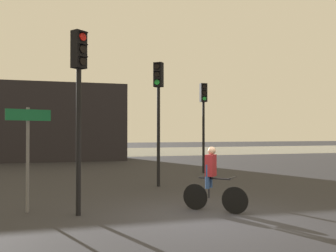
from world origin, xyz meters
TOP-DOWN VIEW (x-y plane):
  - ground_plane at (0.00, 0.00)m, footprint 120.00×120.00m
  - water_strip at (0.00, 29.52)m, footprint 80.00×16.00m
  - distant_building at (-6.38, 19.52)m, footprint 15.14×4.00m
  - traffic_light_center at (0.23, 5.35)m, footprint 0.40×0.42m
  - traffic_light_far_right at (3.45, 9.04)m, footprint 0.32×0.34m
  - traffic_light_near_left at (-2.79, 1.27)m, footprint 0.41×0.42m
  - direction_sign_post at (-3.98, 1.97)m, footprint 1.04×0.42m
  - cyclist at (0.45, 0.80)m, footprint 1.25×1.22m

SIDE VIEW (x-z plane):
  - ground_plane at x=0.00m, z-range 0.00..0.00m
  - water_strip at x=0.00m, z-range 0.00..0.01m
  - cyclist at x=0.45m, z-range 0.01..1.63m
  - direction_sign_post at x=-3.98m, z-range 0.40..3.00m
  - distant_building at x=-6.38m, z-range 0.00..5.28m
  - traffic_light_far_right at x=3.45m, z-range 0.85..5.19m
  - traffic_light_near_left at x=-2.79m, z-range 0.86..5.27m
  - traffic_light_center at x=0.23m, z-range 0.88..5.42m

